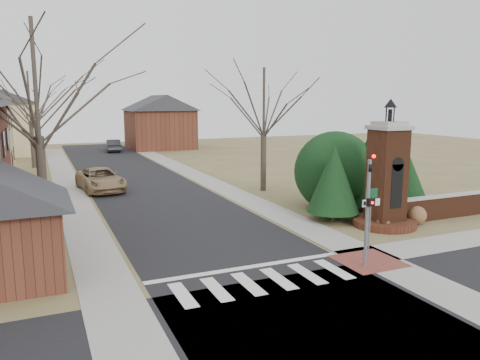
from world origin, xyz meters
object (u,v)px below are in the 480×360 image
brick_gate_monument (386,185)px  traffic_signal_pole (368,202)px  pickup_truck (101,179)px  distant_car (113,145)px  sign_post (371,207)px

brick_gate_monument → traffic_signal_pole: bearing=-136.8°
pickup_truck → distant_car: 26.03m
sign_post → brick_gate_monument: 4.55m
traffic_signal_pole → sign_post: traffic_signal_pole is taller
brick_gate_monument → distant_car: bearing=100.2°
brick_gate_monument → sign_post: bearing=-138.6°
traffic_signal_pole → distant_car: traffic_signal_pole is taller
traffic_signal_pole → pickup_truck: bearing=110.3°
sign_post → traffic_signal_pole: bearing=-132.4°
traffic_signal_pole → distant_car: (-2.70, 45.69, -1.83)m
sign_post → brick_gate_monument: (3.41, 3.01, 0.22)m
sign_post → brick_gate_monument: size_ratio=0.42×
traffic_signal_pole → pickup_truck: 21.50m
brick_gate_monument → distant_car: (-7.40, 41.27, -1.41)m
sign_post → distant_car: (-3.99, 44.28, -1.19)m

